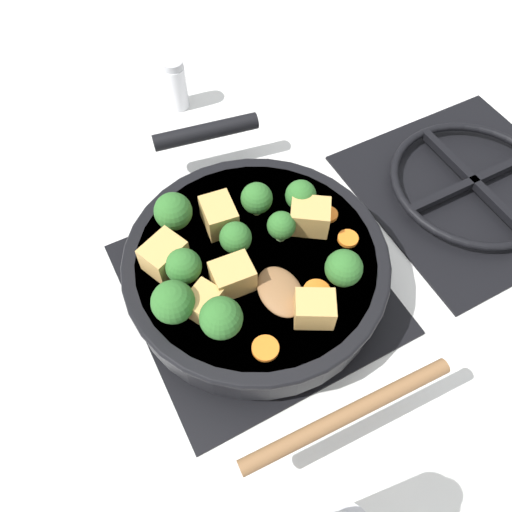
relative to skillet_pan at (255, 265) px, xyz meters
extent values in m
plane|color=silver|center=(0.00, 0.00, -0.06)|extent=(2.40, 2.40, 0.00)
cube|color=black|center=(0.00, 0.00, -0.05)|extent=(0.31, 0.31, 0.01)
torus|color=black|center=(0.00, 0.00, -0.04)|extent=(0.24, 0.24, 0.01)
cube|color=black|center=(0.00, 0.00, -0.04)|extent=(0.01, 0.23, 0.01)
cube|color=black|center=(0.00, 0.00, -0.04)|extent=(0.23, 0.01, 0.01)
cube|color=black|center=(0.00, 0.36, -0.05)|extent=(0.31, 0.31, 0.01)
torus|color=black|center=(0.00, 0.36, -0.04)|extent=(0.24, 0.24, 0.01)
cube|color=black|center=(0.00, 0.36, -0.04)|extent=(0.01, 0.23, 0.01)
cube|color=black|center=(0.00, 0.36, -0.04)|extent=(0.23, 0.01, 0.01)
cylinder|color=black|center=(0.00, 0.00, 0.00)|extent=(0.31, 0.31, 0.05)
cylinder|color=#5B3316|center=(0.00, 0.00, 0.00)|extent=(0.29, 0.29, 0.05)
torus|color=black|center=(0.00, 0.00, 0.02)|extent=(0.32, 0.32, 0.01)
cylinder|color=black|center=(-0.23, 0.04, 0.01)|extent=(0.05, 0.16, 0.02)
ellipsoid|color=brown|center=(0.06, 0.00, 0.03)|extent=(0.07, 0.05, 0.01)
cylinder|color=brown|center=(0.21, -0.01, 0.03)|extent=(0.03, 0.23, 0.02)
cube|color=tan|center=(-0.04, -0.10, 0.04)|extent=(0.05, 0.06, 0.04)
cube|color=tan|center=(-0.01, 0.08, 0.04)|extent=(0.06, 0.06, 0.04)
cube|color=tan|center=(0.04, -0.08, 0.04)|extent=(0.04, 0.05, 0.03)
cube|color=tan|center=(0.10, 0.02, 0.04)|extent=(0.05, 0.05, 0.03)
cube|color=tan|center=(0.02, -0.04, 0.04)|extent=(0.04, 0.05, 0.04)
cube|color=tan|center=(-0.06, -0.02, 0.04)|extent=(0.05, 0.04, 0.04)
cylinder|color=#709956|center=(0.08, 0.07, 0.03)|extent=(0.01, 0.01, 0.01)
sphere|color=#2D6628|center=(0.08, 0.07, 0.05)|extent=(0.04, 0.04, 0.04)
cylinder|color=#709956|center=(-0.04, 0.08, 0.03)|extent=(0.01, 0.01, 0.01)
sphere|color=#2D6628|center=(-0.04, 0.08, 0.05)|extent=(0.04, 0.04, 0.04)
cylinder|color=#709956|center=(-0.01, 0.04, 0.03)|extent=(0.01, 0.01, 0.01)
sphere|color=#2D6628|center=(-0.01, 0.04, 0.05)|extent=(0.03, 0.03, 0.03)
cylinder|color=#709956|center=(-0.01, -0.09, 0.03)|extent=(0.01, 0.01, 0.01)
sphere|color=#2D6628|center=(-0.01, -0.09, 0.05)|extent=(0.04, 0.04, 0.04)
cylinder|color=#709956|center=(-0.06, 0.03, 0.03)|extent=(0.01, 0.01, 0.01)
sphere|color=#2D6628|center=(-0.06, 0.03, 0.05)|extent=(0.04, 0.04, 0.04)
cylinder|color=#709956|center=(-0.02, -0.02, 0.03)|extent=(0.01, 0.01, 0.01)
sphere|color=#2D6628|center=(-0.02, -0.02, 0.05)|extent=(0.04, 0.04, 0.04)
cylinder|color=#709956|center=(0.03, -0.11, 0.03)|extent=(0.01, 0.01, 0.01)
sphere|color=#2D6628|center=(0.03, -0.11, 0.05)|extent=(0.05, 0.05, 0.05)
cylinder|color=#709956|center=(-0.08, -0.07, 0.03)|extent=(0.01, 0.01, 0.01)
sphere|color=#2D6628|center=(-0.08, -0.07, 0.05)|extent=(0.05, 0.05, 0.05)
cylinder|color=#709956|center=(0.07, -0.08, 0.03)|extent=(0.01, 0.01, 0.01)
sphere|color=#2D6628|center=(0.07, -0.08, 0.05)|extent=(0.05, 0.05, 0.05)
cylinder|color=orange|center=(0.11, -0.05, 0.03)|extent=(0.03, 0.03, 0.01)
cylinder|color=orange|center=(0.03, 0.11, 0.03)|extent=(0.02, 0.02, 0.01)
cylinder|color=orange|center=(-0.01, 0.11, 0.03)|extent=(0.02, 0.02, 0.01)
cylinder|color=orange|center=(0.08, 0.04, 0.03)|extent=(0.03, 0.03, 0.01)
cylinder|color=white|center=(-0.37, 0.05, -0.02)|extent=(0.04, 0.04, 0.07)
cylinder|color=#B7B7BC|center=(-0.37, 0.05, 0.02)|extent=(0.03, 0.03, 0.01)
camera|label=1|loc=(0.28, -0.15, 0.52)|focal=35.00mm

